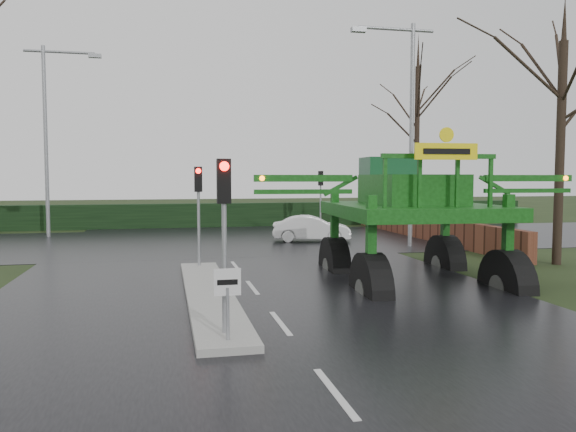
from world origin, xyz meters
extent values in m
plane|color=black|center=(0.00, 0.00, 0.00)|extent=(140.00, 140.00, 0.00)
cube|color=black|center=(0.00, 10.00, 0.00)|extent=(14.00, 80.00, 0.02)
cube|color=black|center=(0.00, 16.00, 0.01)|extent=(80.00, 12.00, 0.02)
cube|color=gray|center=(-1.30, 3.00, 0.09)|extent=(1.20, 10.00, 0.16)
cube|color=black|center=(0.00, 24.00, 0.75)|extent=(44.00, 0.90, 1.50)
cube|color=#592D1E|center=(10.50, 16.00, 0.60)|extent=(0.40, 20.00, 1.20)
cylinder|color=gray|center=(-1.30, -1.50, 0.65)|extent=(0.07, 0.07, 1.00)
cube|color=silver|center=(-1.30, -1.50, 1.25)|extent=(0.50, 0.04, 0.50)
cube|color=black|center=(-1.30, -1.52, 1.25)|extent=(0.38, 0.01, 0.10)
cylinder|color=gray|center=(-1.30, -1.00, 1.75)|extent=(0.10, 0.10, 3.50)
cube|color=black|center=(-1.30, -1.00, 3.10)|extent=(0.26, 0.22, 0.85)
sphere|color=#FF0C07|center=(-1.30, -1.13, 3.38)|extent=(0.18, 0.18, 0.18)
cylinder|color=gray|center=(-1.30, 7.50, 1.75)|extent=(0.10, 0.10, 3.50)
cube|color=black|center=(-1.30, 7.50, 3.10)|extent=(0.26, 0.22, 0.85)
sphere|color=#FF0C07|center=(-1.30, 7.37, 3.38)|extent=(0.18, 0.18, 0.18)
cylinder|color=gray|center=(6.50, 20.00, 1.75)|extent=(0.10, 0.10, 3.50)
cube|color=black|center=(6.50, 20.00, 3.10)|extent=(0.26, 0.22, 0.85)
sphere|color=#FF0C07|center=(6.50, 20.13, 3.38)|extent=(0.18, 0.18, 0.18)
cylinder|color=gray|center=(8.50, 12.00, 5.00)|extent=(0.20, 0.20, 10.00)
cylinder|color=gray|center=(7.70, 12.00, 9.70)|extent=(3.52, 0.14, 0.14)
cube|color=gray|center=(5.94, 12.00, 9.58)|extent=(0.65, 0.30, 0.20)
cylinder|color=gray|center=(-8.50, 20.00, 5.00)|extent=(0.20, 0.20, 10.00)
cylinder|color=gray|center=(-7.70, 20.00, 9.70)|extent=(3.52, 0.14, 0.14)
cube|color=gray|center=(-5.94, 20.00, 9.58)|extent=(0.65, 0.30, 0.20)
cylinder|color=black|center=(11.50, 6.00, 4.00)|extent=(0.32, 0.32, 8.00)
cone|color=black|center=(11.50, 6.00, 8.64)|extent=(0.24, 0.24, 2.00)
cylinder|color=black|center=(13.00, 21.00, 5.00)|extent=(0.32, 0.32, 10.00)
cone|color=black|center=(13.00, 21.00, 10.80)|extent=(0.24, 0.24, 2.50)
cylinder|color=black|center=(1.14, 4.74, 1.12)|extent=(0.73, 2.27, 2.24)
cylinder|color=#595B56|center=(1.14, 4.74, 1.12)|extent=(0.70, 0.82, 0.79)
cube|color=#0C3E0B|center=(1.14, 4.74, 2.52)|extent=(0.26, 0.26, 2.58)
cylinder|color=black|center=(5.18, 4.54, 1.12)|extent=(0.73, 2.27, 2.24)
cylinder|color=#595B56|center=(5.18, 4.54, 1.12)|extent=(0.70, 0.82, 0.79)
cube|color=#0C3E0B|center=(5.18, 4.54, 2.52)|extent=(0.26, 0.26, 2.58)
cylinder|color=black|center=(0.94, 0.71, 1.12)|extent=(0.73, 2.27, 2.24)
cylinder|color=#595B56|center=(0.94, 0.71, 1.12)|extent=(0.70, 0.82, 0.79)
cube|color=#0C3E0B|center=(0.94, 0.71, 2.52)|extent=(0.26, 0.26, 2.58)
cylinder|color=black|center=(4.97, 0.51, 1.12)|extent=(0.73, 2.27, 2.24)
cylinder|color=#595B56|center=(4.97, 0.51, 1.12)|extent=(0.70, 0.82, 0.79)
cube|color=#0C3E0B|center=(4.97, 0.51, 2.52)|extent=(0.26, 0.26, 2.58)
cube|color=#0C3E0B|center=(3.06, 2.63, 3.25)|extent=(4.97, 5.61, 0.39)
cube|color=#0C3E0B|center=(3.07, 2.85, 3.87)|extent=(2.63, 3.48, 1.01)
cube|color=#0F4423|center=(3.18, 5.09, 4.26)|extent=(1.75, 1.43, 1.46)
cube|color=#0C3E0B|center=(2.97, 0.83, 4.88)|extent=(3.37, 0.30, 0.13)
cube|color=#0C3E0B|center=(-0.55, 2.36, 4.26)|extent=(2.92, 0.35, 0.20)
sphere|color=orange|center=(-1.79, 2.31, 4.26)|extent=(0.16, 0.16, 0.16)
cube|color=#0C3E0B|center=(6.62, 2.00, 4.26)|extent=(2.92, 0.35, 0.20)
sphere|color=orange|center=(7.85, 1.83, 4.26)|extent=(0.16, 0.16, 0.16)
cube|color=yellow|center=(2.95, 0.39, 4.99)|extent=(1.80, 0.16, 0.45)
cube|color=black|center=(2.95, 0.39, 4.99)|extent=(1.34, 0.08, 0.16)
cylinder|color=yellow|center=(2.95, 0.39, 5.44)|extent=(0.41, 0.06, 0.40)
imported|color=white|center=(4.61, 14.89, 0.00)|extent=(4.01, 2.14, 1.26)
camera|label=1|loc=(-2.39, -11.70, 3.18)|focal=35.00mm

